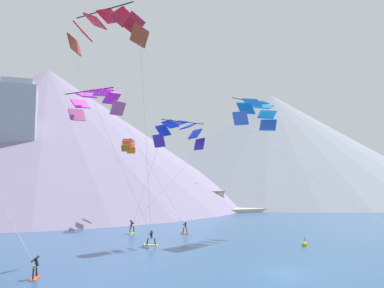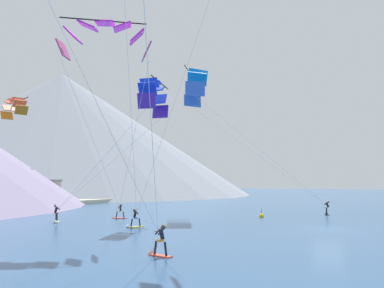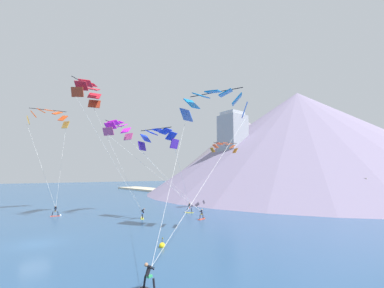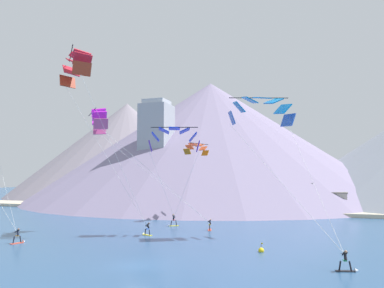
# 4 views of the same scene
# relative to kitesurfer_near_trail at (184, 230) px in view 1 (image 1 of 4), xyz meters

# --- Properties ---
(ground_plane) EXTENTS (400.00, 400.00, 0.00)m
(ground_plane) POSITION_rel_kitesurfer_near_trail_xyz_m (0.38, -21.95, -0.45)
(ground_plane) COLOR navy
(kitesurfer_near_trail) EXTENTS (0.83, 1.78, 1.67)m
(kitesurfer_near_trail) POSITION_rel_kitesurfer_near_trail_xyz_m (0.00, 0.00, 0.00)
(kitesurfer_near_trail) COLOR #E54C33
(kitesurfer_near_trail) RESTS_ON ground
(kitesurfer_mid_center) EXTENTS (0.78, 1.79, 1.76)m
(kitesurfer_mid_center) POSITION_rel_kitesurfer_near_trail_xyz_m (-17.06, -16.87, 0.07)
(kitesurfer_mid_center) COLOR #E54C33
(kitesurfer_mid_center) RESTS_ON ground
(kitesurfer_far_left) EXTENTS (1.76, 1.05, 1.66)m
(kitesurfer_far_left) POSITION_rel_kitesurfer_near_trail_xyz_m (-6.32, -6.90, 0.01)
(kitesurfer_far_left) COLOR yellow
(kitesurfer_far_left) RESTS_ON ground
(kitesurfer_far_right) EXTENTS (1.58, 1.44, 1.84)m
(kitesurfer_far_right) POSITION_rel_kitesurfer_near_trail_xyz_m (-6.54, 2.32, 0.12)
(kitesurfer_far_right) COLOR yellow
(kitesurfer_far_right) RESTS_ON ground
(parafoil_kite_near_lead) EXTENTS (12.26, 16.32, 15.88)m
(parafoil_kite_near_lead) POSITION_rel_kitesurfer_near_trail_xyz_m (8.15, -5.11, 15.28)
(parafoil_kite_near_lead) COLOR blue
(parafoil_kite_near_trail) EXTENTS (15.17, 11.80, 14.81)m
(parafoil_kite_near_trail) POSITION_rel_kitesurfer_near_trail_xyz_m (-12.38, -8.71, 14.42)
(parafoil_kite_near_trail) COLOR #BA497F
(parafoil_kite_far_left) EXTENTS (9.27, 10.21, 20.55)m
(parafoil_kite_far_left) POSITION_rel_kitesurfer_near_trail_xyz_m (-12.02, -14.25, 19.96)
(parafoil_kite_far_left) COLOR #A0331C
(parafoil_kite_far_right) EXTENTS (6.83, 10.77, 12.27)m
(parafoil_kite_far_right) POSITION_rel_kitesurfer_near_trail_xyz_m (-2.76, -6.39, 11.99)
(parafoil_kite_far_right) COLOR #3D1EA2
(parafoil_kite_distant_high_outer) EXTENTS (3.14, 5.70, 2.00)m
(parafoil_kite_distant_high_outer) POSITION_rel_kitesurfer_near_trail_xyz_m (-5.47, 10.51, 11.95)
(parafoil_kite_distant_high_outer) COLOR #B16211
(race_marker_buoy) EXTENTS (0.56, 0.56, 1.02)m
(race_marker_buoy) POSITION_rel_kitesurfer_near_trail_xyz_m (9.10, -12.87, -0.30)
(race_marker_buoy) COLOR yellow
(race_marker_buoy) RESTS_ON ground
(shoreline_strip) EXTENTS (180.00, 10.00, 0.70)m
(shoreline_strip) POSITION_rel_kitesurfer_near_trail_xyz_m (0.38, 28.64, -0.10)
(shoreline_strip) COLOR beige
(shoreline_strip) RESTS_ON ground
(shore_building_promenade_mid) EXTENTS (8.58, 5.32, 4.32)m
(shore_building_promenade_mid) POSITION_rel_kitesurfer_near_trail_xyz_m (15.19, 31.84, 1.72)
(shore_building_promenade_mid) COLOR #B7AD9E
(shore_building_promenade_mid) RESTS_ON ground
(shore_building_quay_east) EXTENTS (9.71, 6.04, 6.14)m
(shore_building_quay_east) POSITION_rel_kitesurfer_near_trail_xyz_m (8.14, 32.46, 2.63)
(shore_building_quay_east) COLOR silver
(shore_building_quay_east) RESTS_ON ground
(highrise_tower) EXTENTS (7.00, 7.00, 26.26)m
(highrise_tower) POSITION_rel_kitesurfer_near_trail_xyz_m (-23.44, 32.85, 12.47)
(highrise_tower) COLOR #999EA8
(highrise_tower) RESTS_ON ground
(mountain_peak_west_ridge) EXTENTS (116.16, 116.16, 37.79)m
(mountain_peak_west_ridge) POSITION_rel_kitesurfer_near_trail_xyz_m (58.10, 71.30, 18.44)
(mountain_peak_west_ridge) COLOR gray
(mountain_peak_west_ridge) RESTS_ON ground
(mountain_peak_east_shoulder) EXTENTS (111.78, 111.78, 37.64)m
(mountain_peak_east_shoulder) POSITION_rel_kitesurfer_near_trail_xyz_m (-18.72, 64.08, 18.37)
(mountain_peak_east_shoulder) COLOR gray
(mountain_peak_east_shoulder) RESTS_ON ground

